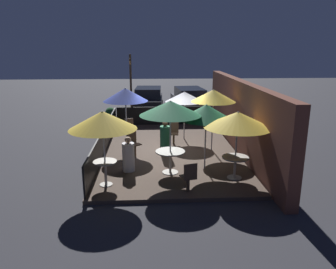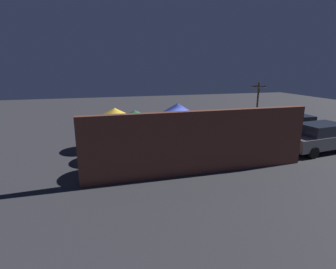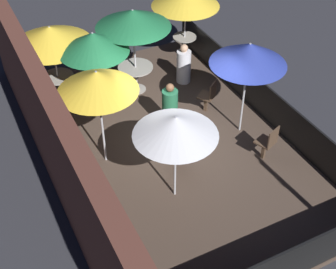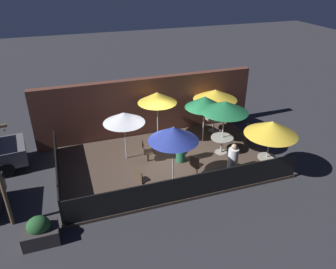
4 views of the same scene
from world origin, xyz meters
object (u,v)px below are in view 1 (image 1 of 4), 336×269
at_px(patio_umbrella_1, 103,120).
at_px(light_post, 131,84).
at_px(patio_umbrella_4, 206,112).
at_px(patio_umbrella_3, 213,96).
at_px(patio_umbrella_0, 238,120).
at_px(patio_umbrella_5, 185,97).
at_px(patio_chair_0, 134,143).
at_px(parked_car_0, 148,100).
at_px(patron_0, 165,139).
at_px(parked_car_1, 190,100).
at_px(planter_box, 111,117).
at_px(dining_table_1, 105,167).
at_px(patio_chair_2, 189,176).
at_px(dining_table_0, 235,161).
at_px(patio_umbrella_2, 170,108).
at_px(patio_umbrella_6, 125,95).
at_px(patio_chair_1, 130,128).
at_px(dining_table_2, 170,155).
at_px(patron_1, 128,156).
at_px(patio_chair_3, 174,132).

xyz_separation_m(patio_umbrella_1, light_post, (-9.29, 0.29, -0.03)).
bearing_deg(patio_umbrella_4, patio_umbrella_3, 163.10).
relative_size(patio_umbrella_0, patio_umbrella_5, 1.01).
bearing_deg(patio_umbrella_5, patio_chair_0, -43.62).
height_order(patio_umbrella_5, parked_car_0, patio_umbrella_5).
bearing_deg(patron_0, parked_car_1, -24.47).
xyz_separation_m(planter_box, light_post, (-0.90, 1.11, 1.70)).
xyz_separation_m(patio_umbrella_0, patio_chair_0, (-2.36, -3.31, -1.40)).
height_order(dining_table_1, patio_chair_2, patio_chair_2).
bearing_deg(patio_umbrella_3, parked_car_1, 179.77).
bearing_deg(dining_table_0, patio_umbrella_3, -176.05).
relative_size(patio_umbrella_2, patio_chair_0, 2.60).
bearing_deg(planter_box, patio_chair_0, 15.02).
distance_m(patron_0, parked_car_1, 8.52).
height_order(patio_umbrella_2, dining_table_0, patio_umbrella_2).
distance_m(dining_table_1, parked_car_0, 11.58).
distance_m(patio_umbrella_2, patio_umbrella_6, 3.25).
distance_m(dining_table_1, parked_car_1, 11.77).
xyz_separation_m(patio_umbrella_3, patio_umbrella_5, (-1.70, -0.95, -0.30)).
distance_m(patio_umbrella_6, parked_car_1, 8.31).
bearing_deg(patio_umbrella_2, patio_chair_2, 15.79).
xyz_separation_m(patio_umbrella_1, planter_box, (-8.39, -0.82, -1.73)).
bearing_deg(patio_umbrella_3, patron_0, -77.69).
bearing_deg(patio_umbrella_1, patio_umbrella_2, 114.02).
relative_size(planter_box, light_post, 0.29).
relative_size(patio_umbrella_3, parked_car_0, 0.62).
height_order(dining_table_0, patio_chair_1, patio_chair_1).
distance_m(patio_umbrella_0, patio_umbrella_6, 4.98).
relative_size(planter_box, parked_car_1, 0.23).
bearing_deg(parked_car_0, parked_car_1, 84.28).
bearing_deg(dining_table_2, patron_1, -98.99).
bearing_deg(parked_car_0, dining_table_1, -3.39).
distance_m(patron_0, planter_box, 6.21).
distance_m(patron_1, planter_box, 7.42).
xyz_separation_m(patio_chair_1, light_post, (-4.39, -0.16, 1.46)).
height_order(planter_box, light_post, light_post).
bearing_deg(dining_table_0, patio_chair_2, -58.40).
xyz_separation_m(patio_umbrella_1, parked_car_0, (-11.51, 1.25, -1.29)).
bearing_deg(dining_table_0, patron_0, -140.10).
bearing_deg(planter_box, patron_0, 26.26).
xyz_separation_m(patio_umbrella_6, planter_box, (-4.67, -1.21, -1.92)).
xyz_separation_m(patio_umbrella_2, patio_umbrella_6, (-2.82, -1.62, 0.02)).
height_order(patio_umbrella_2, patio_umbrella_5, patio_umbrella_2).
xyz_separation_m(patio_umbrella_0, patio_umbrella_1, (0.32, -4.02, 0.10)).
distance_m(patio_umbrella_1, planter_box, 8.60).
distance_m(dining_table_0, light_post, 9.82).
bearing_deg(patio_chair_0, patio_umbrella_1, -50.94).
height_order(patron_1, light_post, light_post).
distance_m(dining_table_0, dining_table_1, 4.04).
height_order(patio_chair_3, parked_car_1, parked_car_1).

